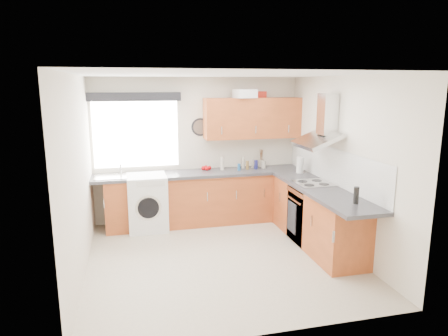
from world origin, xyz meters
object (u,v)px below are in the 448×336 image
object	(u,v)px
extractor_hood	(322,126)
upper_cabinets	(253,118)
oven	(312,214)
washing_machine	(147,202)

from	to	relation	value
extractor_hood	upper_cabinets	bearing A→B (deg)	116.13
upper_cabinets	oven	bearing A→B (deg)	-67.46
oven	washing_machine	bearing A→B (deg)	155.59
oven	washing_machine	world-z (taller)	washing_machine
oven	upper_cabinets	world-z (taller)	upper_cabinets
upper_cabinets	washing_machine	bearing A→B (deg)	-173.15
extractor_hood	washing_machine	bearing A→B (deg)	156.45
oven	washing_machine	distance (m)	2.66
oven	upper_cabinets	size ratio (longest dim) A/B	0.50
oven	extractor_hood	bearing A→B (deg)	-0.00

